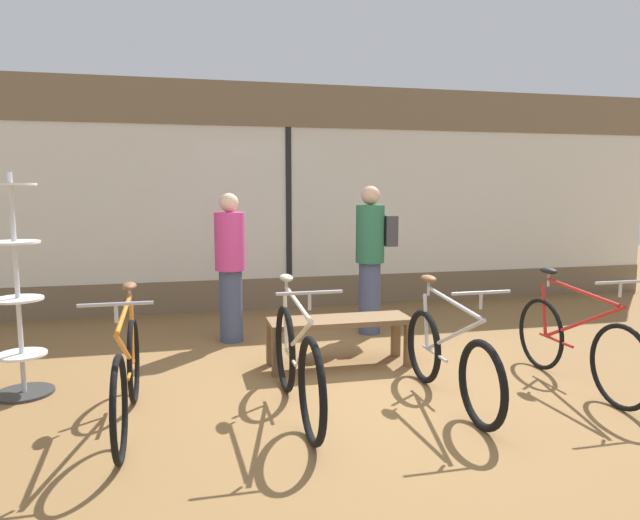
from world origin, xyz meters
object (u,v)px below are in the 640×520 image
at_px(customer_by_window, 230,264).
at_px(accessory_rack, 19,306).
at_px(bicycle_right, 449,358).
at_px(display_bench, 339,327).
at_px(bicycle_far_left, 127,375).
at_px(bicycle_far_right, 575,343).
at_px(customer_near_rack, 371,254).
at_px(bicycle_left, 297,363).

bearing_deg(customer_by_window, accessory_rack, -145.07).
height_order(bicycle_right, display_bench, bicycle_right).
bearing_deg(customer_by_window, bicycle_far_left, -112.75).
height_order(bicycle_far_right, display_bench, bicycle_far_right).
xyz_separation_m(accessory_rack, customer_near_rack, (3.53, 1.28, 0.19)).
height_order(accessory_rack, display_bench, accessory_rack).
relative_size(bicycle_left, customer_by_window, 1.07).
distance_m(bicycle_right, bicycle_far_right, 1.26).
distance_m(bicycle_right, accessory_rack, 3.61).
bearing_deg(customer_near_rack, display_bench, -121.76).
xyz_separation_m(bicycle_left, customer_near_rack, (1.34, 2.22, 0.55)).
relative_size(display_bench, customer_by_window, 0.83).
xyz_separation_m(bicycle_left, customer_by_window, (-0.33, 2.24, 0.48)).
bearing_deg(bicycle_left, accessory_rack, 156.80).
xyz_separation_m(bicycle_right, display_bench, (-0.61, 1.15, 0.02)).
xyz_separation_m(bicycle_left, bicycle_far_right, (2.52, 0.04, -0.01)).
relative_size(bicycle_left, bicycle_far_right, 1.03).
height_order(customer_near_rack, customer_by_window, customer_near_rack).
xyz_separation_m(bicycle_left, bicycle_right, (1.26, -0.06, -0.04)).
bearing_deg(customer_by_window, display_bench, -49.87).
distance_m(bicycle_far_left, display_bench, 2.17).
distance_m(accessory_rack, customer_near_rack, 3.77).
distance_m(bicycle_far_right, customer_near_rack, 2.54).
bearing_deg(customer_near_rack, bicycle_far_right, -61.83).
relative_size(bicycle_right, customer_near_rack, 0.96).
bearing_deg(bicycle_far_left, customer_near_rack, 40.17).
xyz_separation_m(bicycle_far_left, bicycle_far_right, (3.77, 0.01, -0.00)).
height_order(bicycle_far_left, bicycle_right, bicycle_far_left).
bearing_deg(bicycle_left, customer_by_window, 98.30).
bearing_deg(display_bench, customer_by_window, 130.13).
relative_size(accessory_rack, customer_by_window, 1.11).
distance_m(bicycle_left, bicycle_far_right, 2.52).
relative_size(bicycle_right, display_bench, 1.22).
bearing_deg(bicycle_far_right, bicycle_far_left, -179.90).
bearing_deg(bicycle_far_right, customer_by_window, 142.22).
height_order(accessory_rack, customer_by_window, accessory_rack).
bearing_deg(customer_near_rack, bicycle_right, -92.25).
distance_m(bicycle_left, accessory_rack, 2.41).
height_order(bicycle_right, customer_near_rack, customer_near_rack).
relative_size(display_bench, customer_near_rack, 0.79).
bearing_deg(accessory_rack, bicycle_far_left, -44.13).
xyz_separation_m(bicycle_right, bicycle_far_right, (1.26, 0.10, 0.02)).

